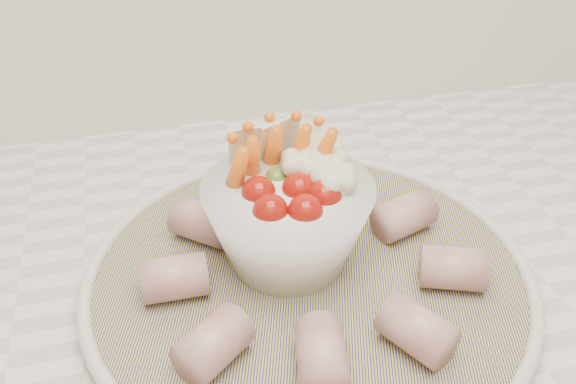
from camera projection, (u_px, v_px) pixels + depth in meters
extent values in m
cube|color=white|center=(219.00, 303.00, 0.57)|extent=(2.04, 0.62, 0.04)
cylinder|color=navy|center=(309.00, 280.00, 0.56)|extent=(0.48, 0.48, 0.01)
torus|color=silver|center=(309.00, 273.00, 0.55)|extent=(0.39, 0.39, 0.01)
sphere|color=maroon|center=(270.00, 211.00, 0.50)|extent=(0.03, 0.03, 0.03)
sphere|color=maroon|center=(305.00, 212.00, 0.50)|extent=(0.03, 0.03, 0.03)
sphere|color=maroon|center=(325.00, 196.00, 0.52)|extent=(0.03, 0.03, 0.03)
sphere|color=maroon|center=(259.00, 193.00, 0.52)|extent=(0.03, 0.03, 0.03)
sphere|color=maroon|center=(299.00, 190.00, 0.52)|extent=(0.03, 0.03, 0.03)
sphere|color=#4E7326|center=(277.00, 179.00, 0.54)|extent=(0.02, 0.02, 0.02)
cone|color=orange|center=(252.00, 164.00, 0.54)|extent=(0.02, 0.04, 0.07)
cone|color=orange|center=(273.00, 154.00, 0.55)|extent=(0.02, 0.04, 0.07)
cone|color=orange|center=(299.00, 152.00, 0.56)|extent=(0.03, 0.04, 0.07)
cone|color=orange|center=(237.00, 176.00, 0.52)|extent=(0.04, 0.04, 0.07)
cone|color=orange|center=(321.00, 158.00, 0.55)|extent=(0.04, 0.04, 0.07)
sphere|color=beige|center=(326.00, 170.00, 0.55)|extent=(0.03, 0.03, 0.03)
sphere|color=beige|center=(334.00, 186.00, 0.53)|extent=(0.03, 0.03, 0.03)
sphere|color=beige|center=(321.00, 157.00, 0.56)|extent=(0.03, 0.03, 0.03)
sphere|color=beige|center=(303.00, 171.00, 0.55)|extent=(0.03, 0.03, 0.03)
cube|color=beige|center=(254.00, 149.00, 0.56)|extent=(0.04, 0.01, 0.05)
cube|color=beige|center=(279.00, 143.00, 0.57)|extent=(0.04, 0.03, 0.05)
cylinder|color=#A14A4D|center=(404.00, 216.00, 0.59)|extent=(0.06, 0.05, 0.04)
cylinder|color=#A14A4D|center=(339.00, 185.00, 0.63)|extent=(0.06, 0.06, 0.04)
cylinder|color=#A14A4D|center=(258.00, 184.00, 0.63)|extent=(0.04, 0.06, 0.04)
cylinder|color=#A14A4D|center=(203.00, 223.00, 0.58)|extent=(0.06, 0.06, 0.04)
cylinder|color=#A14A4D|center=(174.00, 278.00, 0.52)|extent=(0.05, 0.04, 0.04)
cylinder|color=#A14A4D|center=(213.00, 344.00, 0.46)|extent=(0.06, 0.06, 0.04)
cylinder|color=#A14A4D|center=(322.00, 355.00, 0.46)|extent=(0.05, 0.06, 0.04)
cylinder|color=#A14A4D|center=(417.00, 330.00, 0.47)|extent=(0.06, 0.06, 0.04)
cylinder|color=#A14A4D|center=(453.00, 268.00, 0.53)|extent=(0.06, 0.05, 0.04)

